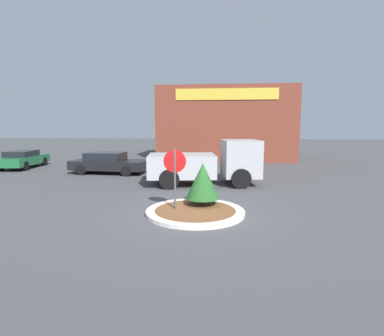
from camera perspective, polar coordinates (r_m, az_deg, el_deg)
name	(u,v)px	position (r m, az deg, el deg)	size (l,w,h in m)	color
ground_plane	(195,214)	(10.46, 0.62, -8.67)	(120.00, 120.00, 0.00)	#474749
traffic_island	(195,212)	(10.44, 0.62, -8.32)	(3.41, 3.41, 0.13)	silver
stop_sign	(175,169)	(10.30, -3.30, -0.15)	(0.78, 0.07, 2.21)	#4C4C51
island_shrub	(203,181)	(10.90, 2.05, -2.45)	(1.24, 1.24, 1.54)	brown
utility_truck	(208,163)	(15.33, 3.13, 0.99)	(5.84, 3.05, 2.29)	#B2B2B7
storefront_building	(225,124)	(27.69, 6.40, 8.33)	(11.74, 6.07, 6.33)	brown
parked_sedan_green	(23,159)	(24.60, -29.49, 1.52)	(2.25, 4.46, 1.26)	#1E6638
parked_sedan_black	(108,163)	(19.71, -15.63, 0.97)	(4.83, 2.20, 1.34)	black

